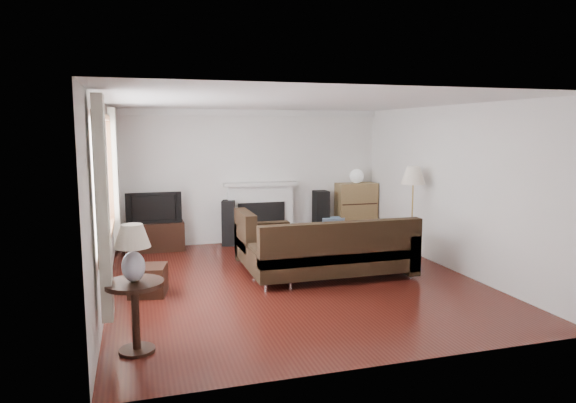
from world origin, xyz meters
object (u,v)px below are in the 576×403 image
object	(u,v)px
floor_lamp	(412,214)
side_table	(136,317)
bookshelf	(356,210)
sectional_sofa	(333,250)
coffee_table	(296,245)
tv_stand	(155,236)

from	to	relation	value
floor_lamp	side_table	distance (m)	5.01
bookshelf	side_table	world-z (taller)	bookshelf
sectional_sofa	bookshelf	bearing A→B (deg)	59.48
floor_lamp	side_table	xyz separation A→B (m)	(-4.37, -2.43, -0.42)
bookshelf	sectional_sofa	size ratio (longest dim) A/B	0.42
coffee_table	side_table	world-z (taller)	side_table
tv_stand	bookshelf	distance (m)	3.90
sectional_sofa	tv_stand	bearing A→B (deg)	133.80
sectional_sofa	floor_lamp	distance (m)	1.79
coffee_table	side_table	distance (m)	4.08
side_table	sectional_sofa	bearing A→B (deg)	33.35
sectional_sofa	side_table	bearing A→B (deg)	-146.65
bookshelf	tv_stand	bearing A→B (deg)	-179.43
sectional_sofa	side_table	world-z (taller)	sectional_sofa
side_table	coffee_table	bearing A→B (deg)	50.43
tv_stand	side_table	distance (m)	4.31
coffee_table	side_table	size ratio (longest dim) A/B	1.46
sectional_sofa	coffee_table	distance (m)	1.37
sectional_sofa	side_table	distance (m)	3.27
bookshelf	sectional_sofa	distance (m)	2.95
bookshelf	floor_lamp	distance (m)	1.93
sectional_sofa	floor_lamp	size ratio (longest dim) A/B	1.66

